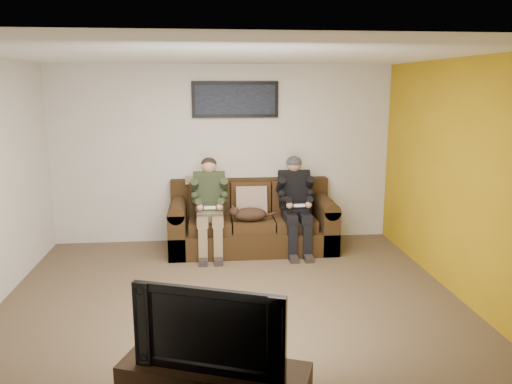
{
  "coord_description": "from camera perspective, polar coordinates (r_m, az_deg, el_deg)",
  "views": [
    {
      "loc": [
        -0.25,
        -5.08,
        2.3
      ],
      "look_at": [
        0.38,
        1.2,
        0.95
      ],
      "focal_mm": 35.0,
      "sensor_mm": 36.0,
      "label": 1
    }
  ],
  "objects": [
    {
      "name": "framed_poster",
      "position": [
        7.31,
        -2.39,
        10.51
      ],
      "size": [
        1.25,
        0.05,
        0.52
      ],
      "color": "black",
      "rests_on": "wall_back"
    },
    {
      "name": "wall_right",
      "position": [
        5.86,
        22.39,
        1.33
      ],
      "size": [
        0.0,
        4.5,
        4.5
      ],
      "primitive_type": "plane",
      "rotation": [
        1.57,
        0.0,
        -1.57
      ],
      "color": "beige",
      "rests_on": "ground"
    },
    {
      "name": "floor",
      "position": [
        5.58,
        -2.7,
        -12.28
      ],
      "size": [
        5.0,
        5.0,
        0.0
      ],
      "primitive_type": "plane",
      "color": "brown",
      "rests_on": "ground"
    },
    {
      "name": "person_left",
      "position": [
        6.89,
        -5.32,
        -0.98
      ],
      "size": [
        0.51,
        0.87,
        1.32
      ],
      "color": "#826D51",
      "rests_on": "sofa"
    },
    {
      "name": "wall_back",
      "position": [
        7.4,
        -3.73,
        4.29
      ],
      "size": [
        5.0,
        0.0,
        5.0
      ],
      "primitive_type": "plane",
      "rotation": [
        1.57,
        0.0,
        0.0
      ],
      "color": "beige",
      "rests_on": "ground"
    },
    {
      "name": "throw_blanket",
      "position": [
        7.33,
        -6.21,
        1.39
      ],
      "size": [
        0.47,
        0.23,
        0.08
      ],
      "primitive_type": "cube",
      "color": "tan",
      "rests_on": "sofa"
    },
    {
      "name": "throw_pillow",
      "position": [
        7.17,
        -0.54,
        -1.02
      ],
      "size": [
        0.44,
        0.21,
        0.44
      ],
      "primitive_type": "cube",
      "rotation": [
        -0.21,
        0.0,
        0.0
      ],
      "color": "#9B7B65",
      "rests_on": "sofa"
    },
    {
      "name": "wall_front",
      "position": [
        3.01,
        -0.65,
        -7.37
      ],
      "size": [
        5.0,
        0.0,
        5.0
      ],
      "primitive_type": "plane",
      "rotation": [
        -1.57,
        0.0,
        0.0
      ],
      "color": "beige",
      "rests_on": "ground"
    },
    {
      "name": "television",
      "position": [
        3.51,
        -4.91,
        -14.86
      ],
      "size": [
        1.03,
        0.49,
        0.61
      ],
      "primitive_type": "imported",
      "rotation": [
        0.0,
        0.0,
        -0.36
      ],
      "color": "black",
      "rests_on": "tv_stand"
    },
    {
      "name": "accent_wall_right",
      "position": [
        5.85,
        22.3,
        1.33
      ],
      "size": [
        0.0,
        4.5,
        4.5
      ],
      "primitive_type": "plane",
      "rotation": [
        1.57,
        0.0,
        -1.57
      ],
      "color": "#B78E12",
      "rests_on": "ground"
    },
    {
      "name": "sofa",
      "position": [
        7.21,
        -0.5,
        -3.55
      ],
      "size": [
        2.32,
        1.0,
        0.95
      ],
      "color": "#301F0E",
      "rests_on": "ground"
    },
    {
      "name": "person_right",
      "position": [
        7.0,
        4.53,
        -0.73
      ],
      "size": [
        0.51,
        0.86,
        1.33
      ],
      "color": "black",
      "rests_on": "sofa"
    },
    {
      "name": "ceiling",
      "position": [
        5.09,
        -3.0,
        15.43
      ],
      "size": [
        5.0,
        5.0,
        0.0
      ],
      "primitive_type": "plane",
      "rotation": [
        3.14,
        0.0,
        0.0
      ],
      "color": "silver",
      "rests_on": "ground"
    },
    {
      "name": "cat",
      "position": [
        6.88,
        -0.84,
        -2.54
      ],
      "size": [
        0.66,
        0.26,
        0.24
      ],
      "color": "#432A1A",
      "rests_on": "sofa"
    }
  ]
}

